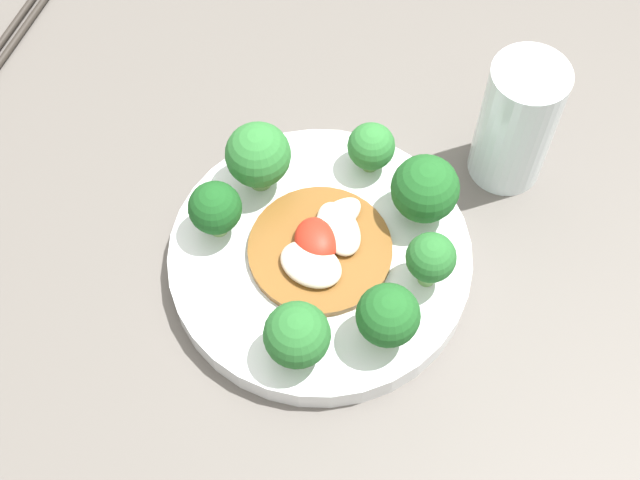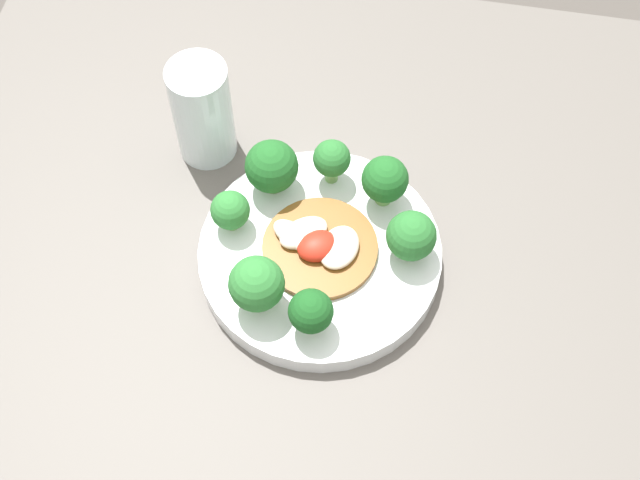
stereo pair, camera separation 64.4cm
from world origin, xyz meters
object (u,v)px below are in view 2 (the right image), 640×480
(broccoli_southwest, at_px, (272,167))
(broccoli_northwest, at_px, (385,180))
(plate, at_px, (320,256))
(broccoli_south, at_px, (230,211))
(broccoli_southeast, at_px, (254,284))
(stirfry_center, at_px, (318,244))
(drinking_glass, at_px, (202,112))
(broccoli_east, at_px, (311,312))
(broccoli_north, at_px, (411,236))
(broccoli_west, at_px, (332,159))

(broccoli_southwest, bearing_deg, broccoli_northwest, 91.91)
(plate, bearing_deg, broccoli_south, -97.93)
(broccoli_southeast, relative_size, stirfry_center, 0.57)
(broccoli_southeast, distance_m, drinking_glass, 0.22)
(broccoli_east, relative_size, stirfry_center, 0.47)
(broccoli_north, relative_size, stirfry_center, 0.50)
(broccoli_east, bearing_deg, stirfry_center, -173.97)
(plate, height_order, broccoli_south, broccoli_south)
(broccoli_northwest, bearing_deg, broccoli_north, 30.41)
(plate, distance_m, broccoli_south, 0.11)
(stirfry_center, bearing_deg, broccoli_east, 6.03)
(broccoli_south, xyz_separation_m, broccoli_north, (0.00, 0.19, 0.00))
(broccoli_southwest, bearing_deg, broccoli_southeast, 4.89)
(broccoli_east, distance_m, broccoli_north, 0.13)
(broccoli_east, relative_size, broccoli_southwest, 0.86)
(plate, xyz_separation_m, stirfry_center, (-0.00, -0.00, 0.02))
(plate, height_order, broccoli_east, broccoli_east)
(broccoli_southeast, height_order, broccoli_southwest, broccoli_southeast)
(broccoli_north, bearing_deg, broccoli_southeast, -59.53)
(broccoli_southeast, bearing_deg, stirfry_center, 145.69)
(broccoli_south, xyz_separation_m, stirfry_center, (0.01, 0.09, -0.02))
(broccoli_west, bearing_deg, broccoli_southwest, -70.44)
(broccoli_southeast, distance_m, broccoli_north, 0.17)
(broccoli_west, relative_size, broccoli_east, 1.02)
(plate, relative_size, drinking_glass, 1.97)
(broccoli_northwest, distance_m, broccoli_north, 0.07)
(broccoli_east, height_order, stirfry_center, broccoli_east)
(drinking_glass, bearing_deg, broccoli_southeast, 27.03)
(plate, bearing_deg, stirfry_center, -111.92)
(broccoli_west, xyz_separation_m, broccoli_south, (0.08, -0.09, -0.01))
(broccoli_west, distance_m, stirfry_center, 0.09)
(broccoli_northwest, bearing_deg, broccoli_southeast, -36.66)
(stirfry_center, bearing_deg, broccoli_northwest, 141.12)
(broccoli_southeast, distance_m, broccoli_northwest, 0.18)
(broccoli_north, height_order, broccoli_southwest, broccoli_southwest)
(broccoli_west, distance_m, broccoli_southeast, 0.17)
(broccoli_north, relative_size, broccoli_southwest, 0.91)
(plate, xyz_separation_m, broccoli_west, (-0.09, -0.00, 0.05))
(broccoli_southeast, bearing_deg, broccoli_northwest, 143.34)
(plate, relative_size, broccoli_east, 4.49)
(stirfry_center, bearing_deg, broccoli_southwest, -137.94)
(plate, xyz_separation_m, broccoli_north, (-0.01, 0.09, 0.05))
(broccoli_northwest, distance_m, broccoli_southwest, 0.12)
(broccoli_south, relative_size, broccoli_east, 0.88)
(plate, relative_size, broccoli_southwest, 3.85)
(broccoli_north, xyz_separation_m, broccoli_southwest, (-0.06, -0.16, 0.00))
(broccoli_northwest, xyz_separation_m, broccoli_north, (0.06, 0.04, -0.00))
(broccoli_south, relative_size, broccoli_north, 0.83)
(stirfry_center, bearing_deg, broccoli_south, -97.52)
(broccoli_south, height_order, drinking_glass, drinking_glass)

